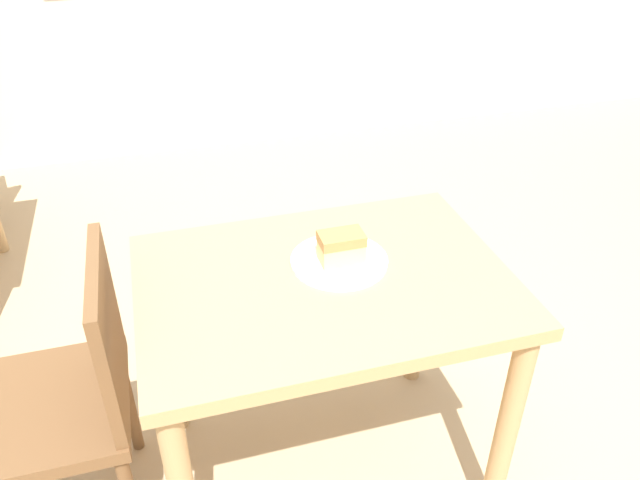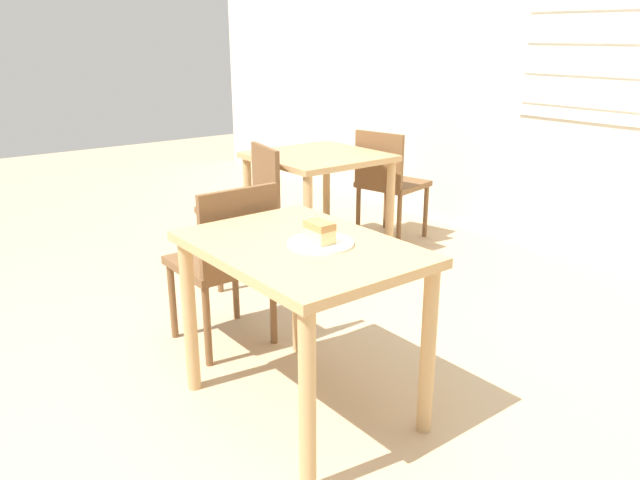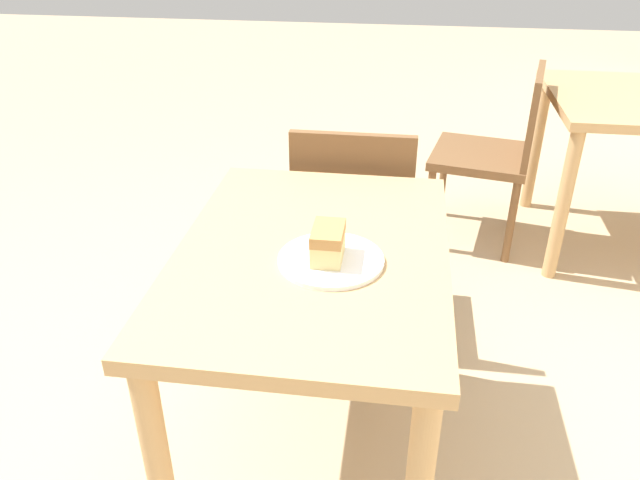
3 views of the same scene
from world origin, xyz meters
name	(u,v)px [view 2 (image 2 of 3)]	position (x,y,z in m)	size (l,w,h in m)	color
ground_plane	(223,455)	(0.00, 0.00, 0.00)	(14.00, 14.00, 0.00)	tan
dining_table_near	(301,273)	(-0.07, 0.43, 0.62)	(0.95, 0.68, 0.74)	tan
dining_table_far	(318,171)	(-1.59, 1.69, 0.61)	(0.82, 0.82, 0.73)	tan
chair_near_window	(227,258)	(-0.76, 0.48, 0.47)	(0.44, 0.44, 0.85)	brown
chair_far_corner	(247,206)	(-1.54, 1.07, 0.47)	(0.51, 0.51, 0.85)	brown
chair_far_opposite	(388,180)	(-1.52, 2.31, 0.47)	(0.52, 0.52, 0.85)	brown
plate	(321,243)	(-0.01, 0.48, 0.75)	(0.26, 0.26, 0.01)	white
cake_slice	(320,232)	(-0.01, 0.47, 0.79)	(0.12, 0.07, 0.08)	#E0C67F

